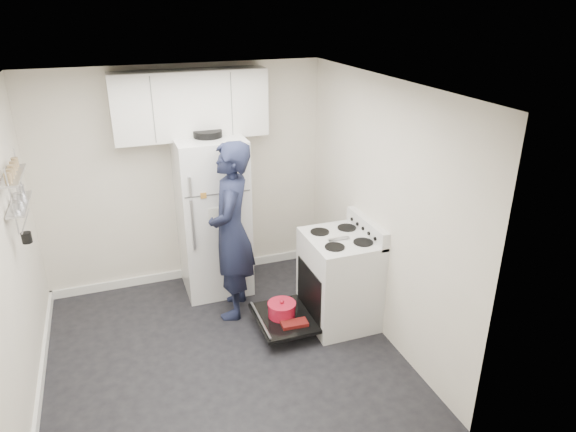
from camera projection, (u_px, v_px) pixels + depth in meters
name	position (u px, v px, depth m)	size (l,w,h in m)	color
room	(212.00, 238.00, 4.43)	(3.21, 3.21, 2.51)	black
electric_range	(338.00, 280.00, 5.23)	(0.66, 0.76, 1.10)	silver
open_oven_door	(283.00, 314.00, 5.17)	(0.55, 0.70, 0.22)	black
refrigerator	(213.00, 215.00, 5.69)	(0.72, 0.74, 1.86)	silver
upper_cabinets	(190.00, 104.00, 5.34)	(1.60, 0.33, 0.70)	silver
wall_shelf_rack	(16.00, 190.00, 4.18)	(0.14, 0.60, 0.61)	#B2B2B7
person	(231.00, 232.00, 5.20)	(0.68, 0.45, 1.88)	#171B34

